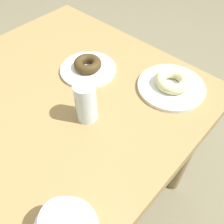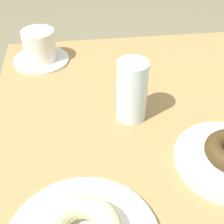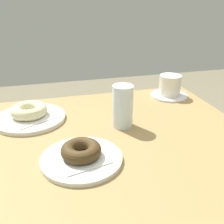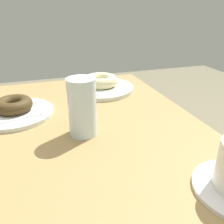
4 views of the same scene
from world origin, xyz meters
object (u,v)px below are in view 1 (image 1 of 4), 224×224
Objects in this scene: donut_chocolate_ring at (88,64)px; water_glass at (86,102)px; donut_sugar_ring at (173,81)px; plate_chocolate_ring at (88,69)px; plate_sugar_ring at (171,87)px.

water_glass is (-0.16, 0.16, 0.04)m from donut_chocolate_ring.
donut_chocolate_ring is at bearing -44.57° from water_glass.
donut_chocolate_ring is at bearing 24.52° from donut_sugar_ring.
water_glass is (0.12, 0.29, 0.03)m from donut_sugar_ring.
water_glass is (-0.16, 0.16, 0.06)m from plate_chocolate_ring.
donut_chocolate_ring is 0.31m from plate_sugar_ring.
donut_sugar_ring is at bearing -155.48° from donut_chocolate_ring.
plate_chocolate_ring is at bearing 24.52° from plate_sugar_ring.
donut_chocolate_ring is 0.44× the size of plate_sugar_ring.
water_glass is at bearing 135.43° from donut_chocolate_ring.
plate_sugar_ring is at bearing 0.00° from donut_sugar_ring.
plate_sugar_ring is at bearing -155.48° from plate_chocolate_ring.
donut_sugar_ring is at bearing 0.00° from plate_sugar_ring.
plate_sugar_ring is (-0.28, -0.13, -0.02)m from donut_chocolate_ring.
water_glass is at bearing 66.99° from donut_sugar_ring.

